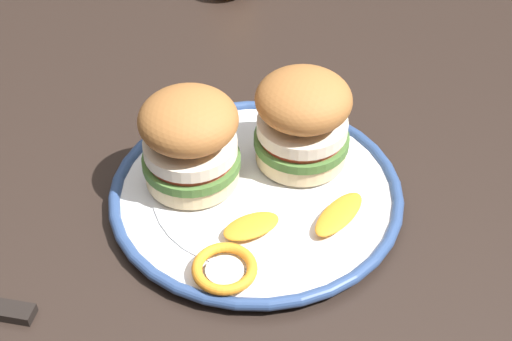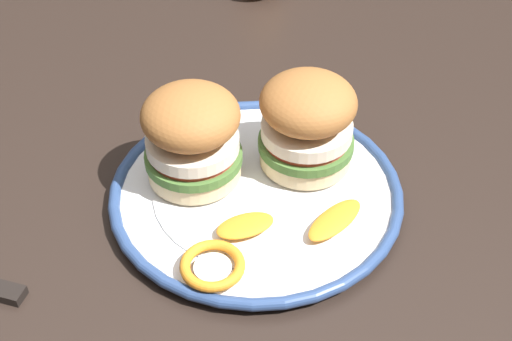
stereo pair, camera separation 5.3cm
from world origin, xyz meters
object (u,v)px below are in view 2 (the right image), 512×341
at_px(dining_table, 305,208).
at_px(dinner_plate, 256,193).
at_px(sandwich_half_right, 307,121).
at_px(sandwich_half_left, 192,135).

xyz_separation_m(dining_table, dinner_plate, (-0.07, 0.06, 0.09)).
height_order(dinner_plate, sandwich_half_right, sandwich_half_right).
xyz_separation_m(dinner_plate, sandwich_half_right, (0.04, -0.05, 0.06)).
distance_m(dining_table, sandwich_half_left, 0.20).
bearing_deg(dinner_plate, sandwich_half_left, 73.30).
height_order(sandwich_half_left, sandwich_half_right, same).
bearing_deg(sandwich_half_left, dining_table, -64.90).
height_order(dinner_plate, sandwich_half_left, sandwich_half_left).
xyz_separation_m(dining_table, sandwich_half_left, (-0.06, 0.12, 0.15)).
bearing_deg(dining_table, sandwich_half_left, 115.10).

